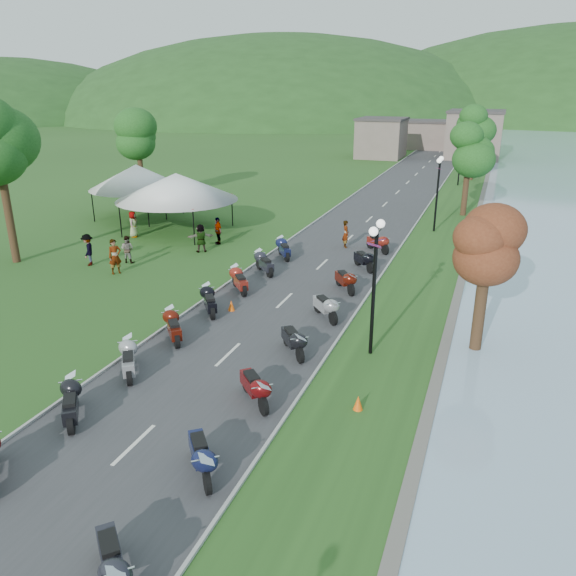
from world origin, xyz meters
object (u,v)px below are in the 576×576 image
(vendor_tent_main, at_px, (178,203))
(pedestrian_b, at_px, (129,262))
(pedestrian_a, at_px, (117,273))
(pedestrian_c, at_px, (90,265))

(vendor_tent_main, height_order, pedestrian_b, vendor_tent_main)
(pedestrian_a, bearing_deg, vendor_tent_main, 45.01)
(pedestrian_a, bearing_deg, pedestrian_c, 108.03)
(pedestrian_b, bearing_deg, pedestrian_c, 29.56)
(pedestrian_c, bearing_deg, pedestrian_b, 94.76)
(pedestrian_a, relative_size, pedestrian_c, 1.06)
(pedestrian_a, relative_size, pedestrian_b, 1.21)
(vendor_tent_main, bearing_deg, pedestrian_c, -94.91)
(vendor_tent_main, xyz_separation_m, pedestrian_c, (-0.73, -8.52, -2.00))
(vendor_tent_main, xyz_separation_m, pedestrian_b, (1.03, -7.33, -2.00))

